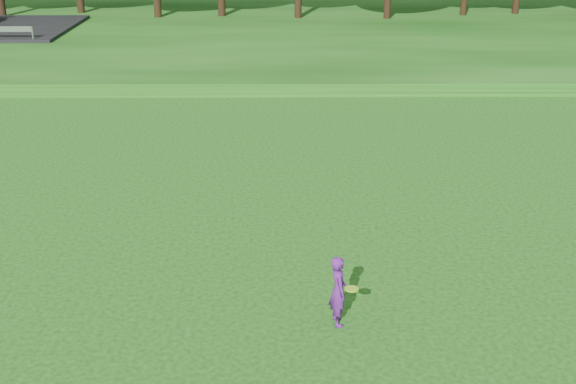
{
  "coord_description": "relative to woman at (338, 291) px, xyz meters",
  "views": [
    {
      "loc": [
        1.01,
        -11.9,
        8.23
      ],
      "look_at": [
        1.12,
        4.92,
        1.3
      ],
      "focal_mm": 45.0,
      "sensor_mm": 36.0,
      "label": 1
    }
  ],
  "objects": [
    {
      "name": "woman",
      "position": [
        0.0,
        0.0,
        0.0
      ],
      "size": [
        0.62,
        0.71,
        1.54
      ],
      "color": "#5F1C80",
      "rests_on": "ground"
    },
    {
      "name": "berm",
      "position": [
        -2.13,
        33.09,
        -0.47
      ],
      "size": [
        130.0,
        30.0,
        0.6
      ],
      "primitive_type": "cube",
      "color": "#13480D",
      "rests_on": "ground"
    },
    {
      "name": "walking_path",
      "position": [
        -2.13,
        19.09,
        -0.75
      ],
      "size": [
        130.0,
        1.6,
        0.04
      ],
      "primitive_type": "cube",
      "color": "gray",
      "rests_on": "ground"
    },
    {
      "name": "ground",
      "position": [
        -2.13,
        -0.91,
        -0.77
      ],
      "size": [
        140.0,
        140.0,
        0.0
      ],
      "primitive_type": "plane",
      "color": "#13480D",
      "rests_on": "ground"
    }
  ]
}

